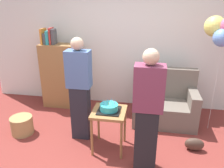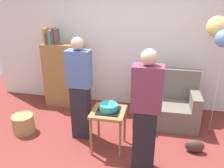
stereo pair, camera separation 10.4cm
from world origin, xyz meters
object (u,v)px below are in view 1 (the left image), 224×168
Objects in this scene: wicker_basket at (22,125)px; bookshelf at (62,75)px; side_table at (109,117)px; couch at (164,104)px; handbag at (194,144)px; balloon_bunch at (221,29)px; birthday_cake at (109,108)px; person_holding_cake at (147,113)px; person_blowing_candles at (80,90)px.

bookshelf is at bearing 75.54° from wicker_basket.
side_table is 1.76× the size of wicker_basket.
couch is 0.95m from handbag.
balloon_bunch is (0.70, -0.13, 1.36)m from couch.
balloon_bunch is at bearing 12.97° from wicker_basket.
couch is 3.93× the size of handbag.
birthday_cake is (0.00, -0.00, 0.15)m from side_table.
person_holding_cake reaches higher than handbag.
person_blowing_candles is (-0.50, 0.23, 0.15)m from birthday_cake.
couch reaches higher than birthday_cake.
wicker_basket is at bearing -6.82° from person_holding_cake.
balloon_bunch is (1.55, 0.85, 1.17)m from side_table.
person_holding_cake is 1.79m from balloon_bunch.
balloon_bunch is at bearing -9.14° from bookshelf.
birthday_cake is at bearing -151.25° from balloon_bunch.
person_blowing_candles is 1.91m from handbag.
bookshelf is 0.99× the size of person_blowing_candles.
bookshelf reaches higher than birthday_cake.
birthday_cake is at bearing -5.43° from wicker_basket.
side_table is 0.39× the size of person_blowing_candles.
wicker_basket is 1.29× the size of handbag.
person_holding_cake reaches higher than bookshelf.
birthday_cake reaches higher than handbag.
birthday_cake is 1.40m from handbag.
wicker_basket is (-2.06, 0.49, -0.68)m from person_holding_cake.
side_table is at bearing -25.83° from person_holding_cake.
handbag is at bearing 7.41° from side_table.
bookshelf is (-2.06, 0.31, 0.34)m from couch.
birthday_cake reaches higher than side_table.
person_blowing_candles is (0.72, -1.06, 0.16)m from bookshelf.
person_holding_cake reaches higher than birthday_cake.
bookshelf is 1.78m from side_table.
balloon_bunch reaches higher than bookshelf.
balloon_bunch is (2.76, -0.44, 1.03)m from bookshelf.
bookshelf is at bearing 171.44° from couch.
bookshelf reaches higher than couch.
bookshelf is 1.29m from person_blowing_candles.
person_blowing_candles reaches higher than wicker_basket.
handbag is (1.76, -0.07, -0.73)m from person_blowing_candles.
bookshelf is at bearing 155.54° from handbag.
handbag is at bearing -1.63° from person_blowing_candles.
wicker_basket is (-2.36, -0.84, -0.19)m from couch.
wicker_basket is at bearing -160.39° from couch.
person_holding_cake is (1.04, -0.58, 0.00)m from person_blowing_candles.
couch is 1.54m from balloon_bunch.
balloon_bunch reaches higher than person_blowing_candles.
wicker_basket is (-1.51, 0.14, -0.38)m from side_table.
handbag is at bearing 0.42° from wicker_basket.
birthday_cake is 0.66m from person_holding_cake.
person_blowing_candles is 1.19m from person_holding_cake.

